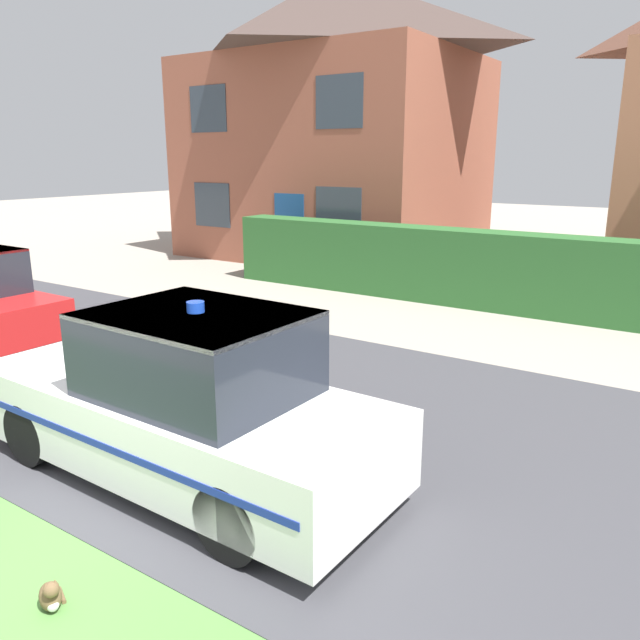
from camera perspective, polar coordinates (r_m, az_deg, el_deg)
The scene contains 6 objects.
ground_plane at distance 5.70m, azimuth -27.14°, elevation -20.00°, with size 80.00×80.00×0.00m, color #A89E8E.
road_strip at distance 7.88m, azimuth -2.51°, elevation -8.37°, with size 28.00×6.31×0.01m, color #424247.
garden_hedge at distance 13.51m, azimuth 14.69°, elevation 4.49°, with size 12.45×0.83×1.60m, color #2D662D.
police_car at distance 6.25m, azimuth -12.41°, elevation -7.41°, with size 4.52×1.77×1.81m.
cat at distance 5.14m, azimuth -23.39°, elevation -22.12°, with size 0.27×0.27×0.28m.
house_left at distance 20.54m, azimuth 1.38°, elevation 18.07°, with size 8.57×6.97×8.39m.
Camera 1 is at (4.33, -2.05, 3.10)m, focal length 35.00 mm.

